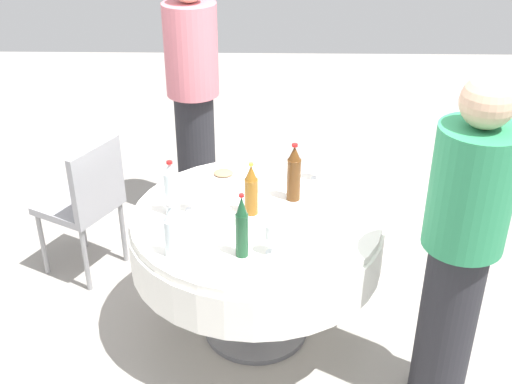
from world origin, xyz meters
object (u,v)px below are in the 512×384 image
wine_glass_left (190,192)px  wine_glass_front (273,232)px  bottle_amber_north (251,190)px  bottle_dark_green_rear (242,228)px  bottle_clear_inner (171,190)px  plate_east (224,175)px  person_inner (461,248)px  bottle_clear_right (171,232)px  person_right (193,95)px  chair_front (87,198)px  dining_table (256,240)px  plate_west (288,225)px  wine_glass_north (317,162)px  bottle_brown_left (294,174)px

wine_glass_left → wine_glass_front: (-0.40, 0.37, 0.01)m
bottle_amber_north → bottle_dark_green_rear: bearing=85.1°
bottle_clear_inner → plate_east: 0.47m
person_inner → bottle_clear_right: bearing=-67.5°
plate_east → person_right: size_ratio=0.14×
person_inner → person_right: size_ratio=0.96×
bottle_amber_north → wine_glass_left: (0.30, -0.02, -0.03)m
bottle_dark_green_rear → chair_front: (0.94, -0.88, -0.37)m
bottle_dark_green_rear → wine_glass_left: bottle_dark_green_rear is taller
dining_table → plate_west: 0.25m
dining_table → bottle_amber_north: bottle_amber_north is taller
dining_table → wine_glass_front: wine_glass_front is taller
dining_table → wine_glass_north: wine_glass_north is taller
wine_glass_front → wine_glass_north: bearing=-108.9°
bottle_dark_green_rear → person_right: person_right is taller
dining_table → wine_glass_front: (-0.08, 0.33, 0.26)m
wine_glass_left → bottle_clear_right: bearing=84.0°
bottle_dark_green_rear → plate_west: (-0.21, -0.24, -0.14)m
bottle_clear_right → dining_table: bearing=-136.0°
bottle_brown_left → wine_glass_front: bottle_brown_left is taller
bottle_amber_north → chair_front: size_ratio=0.32×
bottle_dark_green_rear → plate_west: size_ratio=1.51×
wine_glass_north → person_inner: 0.99m
plate_east → dining_table: bearing=115.4°
wine_glass_front → person_right: person_right is taller
bottle_clear_right → person_right: person_right is taller
dining_table → plate_east: (0.18, -0.39, 0.16)m
bottle_clear_right → person_right: 1.60m
person_right → bottle_amber_north: bearing=-90.8°
bottle_dark_green_rear → wine_glass_front: size_ratio=2.06×
wine_glass_left → person_right: 1.21m
bottle_clear_right → bottle_brown_left: (-0.55, -0.51, 0.02)m
bottle_clear_right → bottle_amber_north: (-0.34, -0.37, 0.01)m
bottle_amber_north → plate_west: (-0.18, 0.13, -0.12)m
person_inner → chair_front: bearing=-90.9°
person_inner → chair_front: person_inner is taller
plate_west → dining_table: bearing=-35.9°
bottle_clear_right → person_inner: size_ratio=0.16×
bottle_brown_left → person_inner: person_inner is taller
chair_front → dining_table: bearing=-90.0°
bottle_dark_green_rear → person_inner: person_inner is taller
wine_glass_north → plate_west: bearing=71.2°
bottle_clear_right → person_inner: 1.25m
bottle_brown_left → chair_front: (1.19, -0.37, -0.37)m
person_inner → wine_glass_north: bearing=-119.3°
wine_glass_left → person_inner: (-1.21, 0.47, 0.00)m
wine_glass_north → wine_glass_front: bearing=71.1°
wine_glass_front → chair_front: bearing=-38.6°
bottle_dark_green_rear → person_inner: 0.94m
wine_glass_front → plate_west: size_ratio=0.73×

